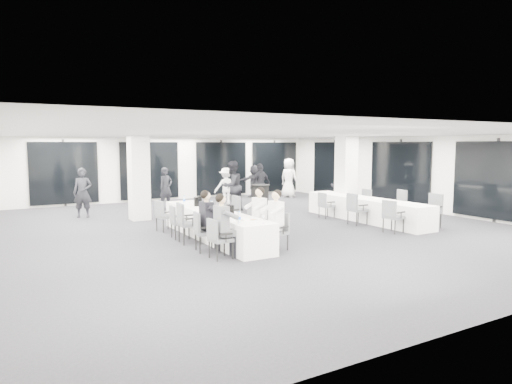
# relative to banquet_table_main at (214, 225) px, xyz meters

# --- Properties ---
(room) EXTENTS (14.04, 16.04, 2.84)m
(room) POSITION_rel_banquet_table_main_xyz_m (2.85, 1.98, 1.01)
(room) COLOR #232328
(room) RESTS_ON ground
(column_left) EXTENTS (0.60, 0.60, 2.80)m
(column_left) POSITION_rel_banquet_table_main_xyz_m (-0.84, 4.07, 1.02)
(column_left) COLOR silver
(column_left) RESTS_ON floor
(column_right) EXTENTS (0.60, 0.60, 2.80)m
(column_right) POSITION_rel_banquet_table_main_xyz_m (6.16, 1.87, 1.02)
(column_right) COLOR silver
(column_right) RESTS_ON floor
(banquet_table_main) EXTENTS (0.90, 5.00, 0.75)m
(banquet_table_main) POSITION_rel_banquet_table_main_xyz_m (0.00, 0.00, 0.00)
(banquet_table_main) COLOR white
(banquet_table_main) RESTS_ON floor
(banquet_table_side) EXTENTS (0.90, 5.00, 0.75)m
(banquet_table_side) POSITION_rel_banquet_table_main_xyz_m (5.53, 0.15, 0.00)
(banquet_table_side) COLOR white
(banquet_table_side) RESTS_ON floor
(cocktail_table) EXTENTS (0.72, 0.72, 1.00)m
(cocktail_table) POSITION_rel_banquet_table_main_xyz_m (3.61, 3.72, 0.13)
(cocktail_table) COLOR black
(cocktail_table) RESTS_ON floor
(chair_main_left_near) EXTENTS (0.47, 0.52, 0.89)m
(chair_main_left_near) POSITION_rel_banquet_table_main_xyz_m (-0.83, -2.01, 0.13)
(chair_main_left_near) COLOR #515459
(chair_main_left_near) RESTS_ON floor
(chair_main_left_second) EXTENTS (0.53, 0.57, 0.93)m
(chair_main_left_second) POSITION_rel_banquet_table_main_xyz_m (-0.83, -1.18, 0.16)
(chair_main_left_second) COLOR #515459
(chair_main_left_second) RESTS_ON floor
(chair_main_left_mid) EXTENTS (0.56, 0.62, 1.03)m
(chair_main_left_mid) POSITION_rel_banquet_table_main_xyz_m (-0.84, -0.16, 0.21)
(chair_main_left_mid) COLOR #515459
(chair_main_left_mid) RESTS_ON floor
(chair_main_left_fourth) EXTENTS (0.47, 0.52, 0.88)m
(chair_main_left_fourth) POSITION_rel_banquet_table_main_xyz_m (-0.83, 0.52, 0.12)
(chair_main_left_fourth) COLOR #515459
(chair_main_left_fourth) RESTS_ON floor
(chair_main_left_far) EXTENTS (0.54, 0.57, 0.90)m
(chair_main_left_far) POSITION_rel_banquet_table_main_xyz_m (-0.83, 1.68, 0.14)
(chair_main_left_far) COLOR #515459
(chair_main_left_far) RESTS_ON floor
(chair_main_right_near) EXTENTS (0.52, 0.55, 0.88)m
(chair_main_right_near) POSITION_rel_banquet_table_main_xyz_m (0.83, -1.90, 0.13)
(chair_main_right_near) COLOR #515459
(chair_main_right_near) RESTS_ON floor
(chair_main_right_second) EXTENTS (0.57, 0.61, 0.97)m
(chair_main_right_second) POSITION_rel_banquet_table_main_xyz_m (0.83, -1.13, 0.18)
(chair_main_right_second) COLOR #515459
(chair_main_right_second) RESTS_ON floor
(chair_main_right_mid) EXTENTS (0.46, 0.51, 0.88)m
(chair_main_right_mid) POSITION_rel_banquet_table_main_xyz_m (0.83, -0.38, 0.13)
(chair_main_right_mid) COLOR #515459
(chair_main_right_mid) RESTS_ON floor
(chair_main_right_fourth) EXTENTS (0.55, 0.61, 1.03)m
(chair_main_right_fourth) POSITION_rel_banquet_table_main_xyz_m (0.84, 0.62, 0.21)
(chair_main_right_fourth) COLOR #515459
(chair_main_right_fourth) RESTS_ON floor
(chair_main_right_far) EXTENTS (0.56, 0.59, 0.93)m
(chair_main_right_far) POSITION_rel_banquet_table_main_xyz_m (0.83, 1.52, 0.15)
(chair_main_right_far) COLOR #515459
(chair_main_right_far) RESTS_ON floor
(chair_side_left_near) EXTENTS (0.53, 0.57, 0.94)m
(chair_side_left_near) POSITION_rel_banquet_table_main_xyz_m (4.70, -1.77, 0.16)
(chair_side_left_near) COLOR #515459
(chair_side_left_near) RESTS_ON floor
(chair_side_left_mid) EXTENTS (0.51, 0.57, 0.99)m
(chair_side_left_mid) POSITION_rel_banquet_table_main_xyz_m (4.70, -0.28, 0.19)
(chair_side_left_mid) COLOR #515459
(chair_side_left_mid) RESTS_ON floor
(chair_side_left_far) EXTENTS (0.44, 0.50, 0.87)m
(chair_side_left_far) POSITION_rel_banquet_table_main_xyz_m (4.71, 1.24, 0.12)
(chair_side_left_far) COLOR #515459
(chair_side_left_far) RESTS_ON floor
(chair_side_right_near) EXTENTS (0.53, 0.59, 1.03)m
(chair_side_right_near) POSITION_rel_banquet_table_main_xyz_m (6.37, -1.78, 0.21)
(chair_side_right_near) COLOR #515459
(chair_side_right_near) RESTS_ON floor
(chair_side_right_mid) EXTENTS (0.62, 0.65, 1.02)m
(chair_side_right_mid) POSITION_rel_banquet_table_main_xyz_m (6.37, -0.44, 0.21)
(chair_side_right_mid) COLOR #515459
(chair_side_right_mid) RESTS_ON floor
(chair_side_right_far) EXTENTS (0.47, 0.53, 0.91)m
(chair_side_right_far) POSITION_rel_banquet_table_main_xyz_m (6.36, 1.13, 0.15)
(chair_side_right_far) COLOR #515459
(chair_side_right_far) RESTS_ON floor
(seated_guest_a) EXTENTS (0.50, 0.38, 1.44)m
(seated_guest_a) POSITION_rel_banquet_table_main_xyz_m (-0.67, -2.00, 0.44)
(seated_guest_a) COLOR #53565B
(seated_guest_a) RESTS_ON floor
(seated_guest_b) EXTENTS (0.50, 0.38, 1.44)m
(seated_guest_b) POSITION_rel_banquet_table_main_xyz_m (-0.67, -1.19, 0.44)
(seated_guest_b) COLOR black
(seated_guest_b) RESTS_ON floor
(seated_guest_c) EXTENTS (0.50, 0.38, 1.44)m
(seated_guest_c) POSITION_rel_banquet_table_main_xyz_m (0.67, -1.92, 0.44)
(seated_guest_c) COLOR white
(seated_guest_c) RESTS_ON floor
(seated_guest_d) EXTENTS (0.50, 0.38, 1.44)m
(seated_guest_d) POSITION_rel_banquet_table_main_xyz_m (0.67, -1.14, 0.44)
(seated_guest_d) COLOR white
(seated_guest_d) RESTS_ON floor
(standing_guest_a) EXTENTS (0.79, 0.71, 1.81)m
(standing_guest_a) POSITION_rel_banquet_table_main_xyz_m (0.83, 6.30, 0.53)
(standing_guest_a) COLOR black
(standing_guest_a) RESTS_ON floor
(standing_guest_b) EXTENTS (1.18, 0.93, 2.13)m
(standing_guest_b) POSITION_rel_banquet_table_main_xyz_m (2.72, 4.29, 0.69)
(standing_guest_b) COLOR black
(standing_guest_b) RESTS_ON floor
(standing_guest_c) EXTENTS (1.18, 0.70, 1.72)m
(standing_guest_c) POSITION_rel_banquet_table_main_xyz_m (3.41, 6.23, 0.49)
(standing_guest_c) COLOR white
(standing_guest_c) RESTS_ON floor
(standing_guest_d) EXTENTS (1.23, 0.83, 1.93)m
(standing_guest_d) POSITION_rel_banquet_table_main_xyz_m (4.68, 5.52, 0.59)
(standing_guest_d) COLOR black
(standing_guest_d) RESTS_ON floor
(standing_guest_e) EXTENTS (0.94, 1.16, 2.07)m
(standing_guest_e) POSITION_rel_banquet_table_main_xyz_m (7.11, 6.99, 0.66)
(standing_guest_e) COLOR white
(standing_guest_e) RESTS_ON floor
(standing_guest_f) EXTENTS (1.60, 0.66, 1.73)m
(standing_guest_f) POSITION_rel_banquet_table_main_xyz_m (5.67, 7.81, 0.49)
(standing_guest_f) COLOR black
(standing_guest_f) RESTS_ON floor
(standing_guest_g) EXTENTS (0.85, 0.77, 1.93)m
(standing_guest_g) POSITION_rel_banquet_table_main_xyz_m (-2.39, 5.49, 0.59)
(standing_guest_g) COLOR black
(standing_guest_g) RESTS_ON floor
(standing_guest_h) EXTENTS (0.96, 1.02, 1.82)m
(standing_guest_h) POSITION_rel_banquet_table_main_xyz_m (6.94, 3.09, 0.53)
(standing_guest_h) COLOR black
(standing_guest_h) RESTS_ON floor
(ice_bucket_near) EXTENTS (0.22, 0.22, 0.25)m
(ice_bucket_near) POSITION_rel_banquet_table_main_xyz_m (0.03, -0.89, 0.50)
(ice_bucket_near) COLOR black
(ice_bucket_near) RESTS_ON banquet_table_main
(ice_bucket_far) EXTENTS (0.23, 0.23, 0.27)m
(ice_bucket_far) POSITION_rel_banquet_table_main_xyz_m (0.01, 1.10, 0.51)
(ice_bucket_far) COLOR black
(ice_bucket_far) RESTS_ON banquet_table_main
(water_bottle_a) EXTENTS (0.07, 0.07, 0.24)m
(water_bottle_a) POSITION_rel_banquet_table_main_xyz_m (-0.24, -1.90, 0.49)
(water_bottle_a) COLOR silver
(water_bottle_a) RESTS_ON banquet_table_main
(water_bottle_b) EXTENTS (0.07, 0.07, 0.23)m
(water_bottle_b) POSITION_rel_banquet_table_main_xyz_m (0.08, 0.33, 0.49)
(water_bottle_b) COLOR silver
(water_bottle_b) RESTS_ON banquet_table_main
(water_bottle_c) EXTENTS (0.07, 0.07, 0.22)m
(water_bottle_c) POSITION_rel_banquet_table_main_xyz_m (-0.10, 1.90, 0.48)
(water_bottle_c) COLOR silver
(water_bottle_c) RESTS_ON banquet_table_main
(plate_a) EXTENTS (0.20, 0.20, 0.03)m
(plate_a) POSITION_rel_banquet_table_main_xyz_m (-0.13, -1.73, 0.39)
(plate_a) COLOR white
(plate_a) RESTS_ON banquet_table_main
(plate_b) EXTENTS (0.20, 0.20, 0.03)m
(plate_b) POSITION_rel_banquet_table_main_xyz_m (0.17, -1.82, 0.39)
(plate_b) COLOR white
(plate_b) RESTS_ON banquet_table_main
(plate_c) EXTENTS (0.19, 0.19, 0.03)m
(plate_c) POSITION_rel_banquet_table_main_xyz_m (-0.01, -0.58, 0.39)
(plate_c) COLOR white
(plate_c) RESTS_ON banquet_table_main
(wine_glass) EXTENTS (0.07, 0.07, 0.19)m
(wine_glass) POSITION_rel_banquet_table_main_xyz_m (0.16, -2.30, 0.52)
(wine_glass) COLOR silver
(wine_glass) RESTS_ON banquet_table_main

